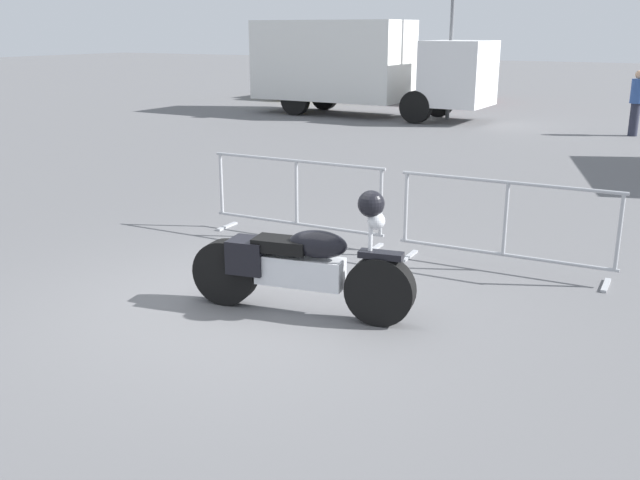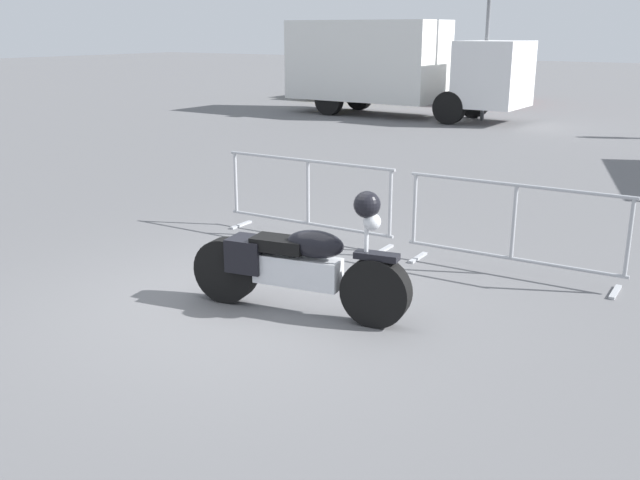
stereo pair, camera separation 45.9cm
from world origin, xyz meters
The scene contains 9 objects.
ground_plane centered at (0.00, 0.00, 0.00)m, with size 120.00×120.00×0.00m, color #5B5B5E.
motorcycle centered at (0.52, 0.14, 0.49)m, with size 2.28×0.58×1.29m.
crowd_barrier_near centered at (-0.87, 2.39, 0.56)m, with size 2.52×0.50×1.07m.
crowd_barrier_far centered at (1.92, 2.39, 0.56)m, with size 2.52×0.50×1.07m.
box_truck centered at (-6.54, 15.56, 1.64)m, with size 7.73×2.36×2.98m.
parked_car_yellow centered at (-11.04, 20.65, 0.77)m, with size 1.85×4.51×1.53m.
parked_car_black centered at (-8.38, 21.43, 0.73)m, with size 1.74×4.25×1.44m.
parked_car_red centered at (-5.71, 21.35, 0.75)m, with size 1.79×4.37×1.48m.
pedestrian centered at (1.90, 14.92, 0.92)m, with size 0.44×0.44×1.69m.
Camera 1 is at (3.91, -5.50, 2.70)m, focal length 40.00 mm.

